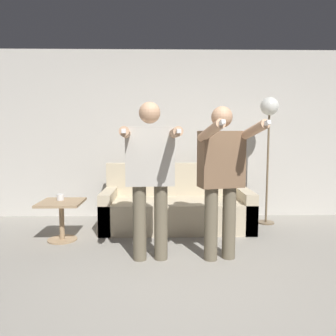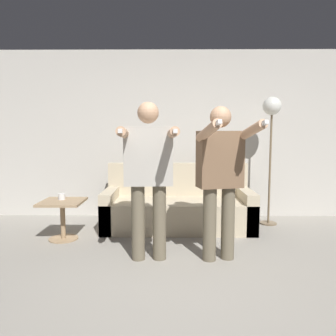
{
  "view_description": "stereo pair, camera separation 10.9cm",
  "coord_description": "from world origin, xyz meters",
  "views": [
    {
      "loc": [
        -0.28,
        -2.43,
        1.32
      ],
      "look_at": [
        -0.21,
        1.47,
        0.91
      ],
      "focal_mm": 35.0,
      "sensor_mm": 36.0,
      "label": 1
    },
    {
      "loc": [
        -0.17,
        -2.43,
        1.32
      ],
      "look_at": [
        -0.21,
        1.47,
        0.91
      ],
      "focal_mm": 35.0,
      "sensor_mm": 36.0,
      "label": 2
    }
  ],
  "objects": [
    {
      "name": "cat",
      "position": [
        -0.45,
        2.38,
        0.98
      ],
      "size": [
        0.46,
        0.15,
        0.19
      ],
      "color": "silver",
      "rests_on": "couch"
    },
    {
      "name": "side_table",
      "position": [
        -1.52,
        1.54,
        0.36
      ],
      "size": [
        0.51,
        0.51,
        0.49
      ],
      "color": "#A38460",
      "rests_on": "ground_plane"
    },
    {
      "name": "person_right",
      "position": [
        0.33,
        0.88,
        0.93
      ],
      "size": [
        0.62,
        0.74,
        1.6
      ],
      "rotation": [
        0.0,
        0.0,
        0.22
      ],
      "color": "#6B604C",
      "rests_on": "ground_plane"
    },
    {
      "name": "couch",
      "position": [
        -0.07,
        2.08,
        0.28
      ],
      "size": [
        2.04,
        0.83,
        0.89
      ],
      "color": "beige",
      "rests_on": "ground_plane"
    },
    {
      "name": "wall_back",
      "position": [
        0.0,
        2.76,
        1.3
      ],
      "size": [
        10.0,
        0.05,
        2.6
      ],
      "color": "beige",
      "rests_on": "ground_plane"
    },
    {
      "name": "person_left",
      "position": [
        -0.4,
        0.88,
        0.96
      ],
      "size": [
        0.59,
        0.7,
        1.64
      ],
      "rotation": [
        0.0,
        0.0,
        0.06
      ],
      "color": "#6B604C",
      "rests_on": "ground_plane"
    },
    {
      "name": "cup",
      "position": [
        -1.55,
        1.61,
        0.53
      ],
      "size": [
        0.09,
        0.09,
        0.08
      ],
      "color": "white",
      "rests_on": "side_table"
    },
    {
      "name": "floor_lamp",
      "position": [
        1.26,
        2.27,
        1.54
      ],
      "size": [
        0.26,
        0.26,
        1.84
      ],
      "color": "#756047",
      "rests_on": "ground_plane"
    },
    {
      "name": "ground_plane",
      "position": [
        0.0,
        0.0,
        0.0
      ],
      "size": [
        16.0,
        16.0,
        0.0
      ],
      "primitive_type": "plane",
      "color": "gray"
    }
  ]
}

